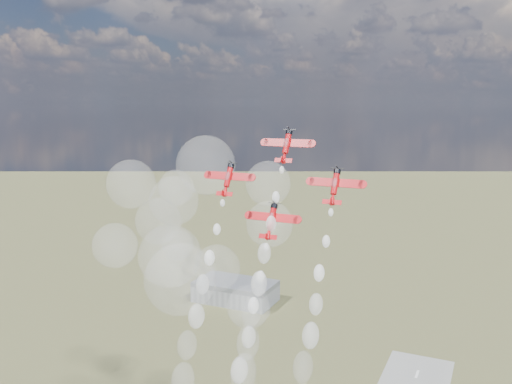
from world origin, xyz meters
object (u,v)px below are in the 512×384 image
at_px(plane_lead, 287,145).
at_px(plane_left, 228,179).
at_px(hangar, 236,291).
at_px(plane_right, 335,186).
at_px(plane_slot, 271,220).

distance_m(plane_lead, plane_left, 16.41).
bearing_deg(plane_lead, hangar, 120.30).
distance_m(plane_lead, plane_right, 16.41).
distance_m(plane_left, plane_slot, 16.41).
distance_m(hangar, plane_right, 236.10).
bearing_deg(plane_left, plane_right, 0.00).
bearing_deg(plane_left, plane_lead, 18.64).
height_order(plane_lead, plane_left, plane_lead).
relative_size(plane_lead, plane_right, 1.00).
xyz_separation_m(hangar, plane_lead, (102.27, -175.03, 108.81)).
relative_size(hangar, plane_right, 4.10).
xyz_separation_m(hangar, plane_slot, (102.27, -184.09, 92.33)).
distance_m(plane_left, plane_right, 26.88).
xyz_separation_m(hangar, plane_left, (88.83, -179.56, 100.57)).
xyz_separation_m(plane_lead, plane_left, (-13.44, -4.53, -8.24)).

